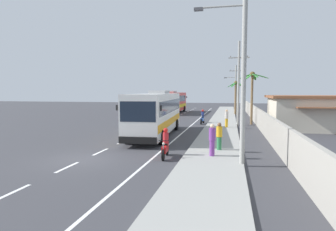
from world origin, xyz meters
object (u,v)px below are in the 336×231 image
object	(u,v)px
pedestrian_midwalk	(219,136)
pedestrian_far_walk	(212,139)
palm_second	(252,85)
motorcycle_trailing	(165,146)
utility_pole_mid	(238,82)
motorcycle_beside_bus	(202,118)
coach_bus_far_lane	(173,102)
roadside_building	(330,113)
utility_pole_far	(235,88)
utility_pole_nearest	(242,52)
coach_bus_foreground	(156,112)
pedestrian_near_kerb	(227,118)
palm_nearest	(236,91)

from	to	relation	value
pedestrian_midwalk	pedestrian_far_walk	xyz separation A→B (m)	(-0.32, -1.78, 0.07)
pedestrian_midwalk	palm_second	size ratio (longest dim) A/B	0.28
motorcycle_trailing	palm_second	world-z (taller)	palm_second
utility_pole_mid	motorcycle_beside_bus	bearing A→B (deg)	168.18
coach_bus_far_lane	motorcycle_beside_bus	distance (m)	16.70
motorcycle_trailing	roadside_building	bearing A→B (deg)	49.14
utility_pole_far	palm_second	bearing A→B (deg)	-84.42
motorcycle_trailing	utility_pole_far	bearing A→B (deg)	83.00
motorcycle_beside_bus	utility_pole_nearest	xyz separation A→B (m)	(3.64, -18.42, 4.91)
coach_bus_foreground	palm_second	bearing A→B (deg)	50.19
motorcycle_trailing	pedestrian_midwalk	xyz separation A→B (m)	(2.87, 2.16, 0.34)
utility_pole_nearest	palm_second	xyz separation A→B (m)	(1.78, 18.79, -1.22)
motorcycle_beside_bus	palm_second	distance (m)	6.57
pedestrian_midwalk	utility_pole_nearest	distance (m)	5.67
palm_second	pedestrian_midwalk	bearing A→B (deg)	-100.64
pedestrian_near_kerb	pedestrian_far_walk	xyz separation A→B (m)	(-0.59, -13.18, 0.00)
coach_bus_foreground	palm_second	xyz separation A→B (m)	(8.36, 10.04, 2.39)
pedestrian_near_kerb	palm_second	world-z (taller)	palm_second
motorcycle_beside_bus	pedestrian_midwalk	xyz separation A→B (m)	(2.49, -15.26, 0.34)
roadside_building	motorcycle_trailing	bearing A→B (deg)	-130.86
pedestrian_near_kerb	utility_pole_mid	world-z (taller)	utility_pole_mid
utility_pole_far	palm_nearest	xyz separation A→B (m)	(0.06, -2.66, -0.60)
pedestrian_far_walk	coach_bus_foreground	bearing A→B (deg)	-19.76
utility_pole_nearest	roadside_building	distance (m)	18.65
roadside_building	utility_pole_far	bearing A→B (deg)	114.32
pedestrian_far_walk	palm_second	distance (m)	18.01
palm_second	roadside_building	bearing A→B (deg)	-21.93
roadside_building	motorcycle_beside_bus	bearing A→B (deg)	168.74
motorcycle_trailing	roadside_building	xyz separation A→B (m)	(12.91, 14.92, 0.99)
roadside_building	utility_pole_mid	bearing A→B (deg)	169.00
pedestrian_near_kerb	utility_pole_nearest	xyz separation A→B (m)	(0.88, -14.56, 4.50)
motorcycle_beside_bus	roadside_building	distance (m)	12.81
coach_bus_far_lane	utility_pole_mid	size ratio (longest dim) A/B	1.31
utility_pole_mid	palm_nearest	bearing A→B (deg)	90.11
utility_pole_nearest	palm_second	distance (m)	18.91
utility_pole_nearest	pedestrian_near_kerb	bearing A→B (deg)	93.47
utility_pole_mid	palm_nearest	xyz separation A→B (m)	(-0.03, 14.94, -0.96)
coach_bus_far_lane	roadside_building	distance (m)	26.08
pedestrian_midwalk	palm_nearest	size ratio (longest dim) A/B	0.31
coach_bus_far_lane	utility_pole_nearest	world-z (taller)	utility_pole_nearest
utility_pole_far	pedestrian_far_walk	bearing A→B (deg)	-92.79
utility_pole_mid	utility_pole_far	size ratio (longest dim) A/B	1.12
pedestrian_far_walk	palm_nearest	xyz separation A→B (m)	(1.71, 31.15, 2.66)
pedestrian_near_kerb	palm_second	distance (m)	5.98
pedestrian_far_walk	palm_second	xyz separation A→B (m)	(3.25, 17.40, 3.28)
motorcycle_trailing	pedestrian_midwalk	world-z (taller)	pedestrian_midwalk
coach_bus_foreground	coach_bus_far_lane	bearing A→B (deg)	98.13
coach_bus_far_lane	palm_second	size ratio (longest dim) A/B	2.02
pedestrian_far_walk	roadside_building	xyz separation A→B (m)	(10.36, 14.54, 0.59)
motorcycle_beside_bus	pedestrian_midwalk	size ratio (longest dim) A/B	1.19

